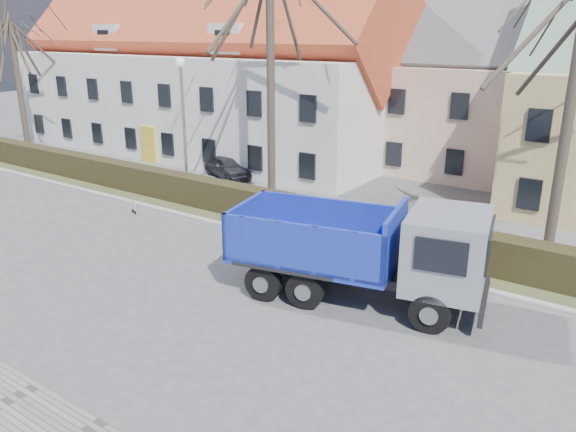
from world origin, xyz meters
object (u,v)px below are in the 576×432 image
Objects in this scene: streetlight at (184,128)px; parked_car_a at (227,167)px; dump_truck at (348,248)px; cart_frame at (132,205)px.

streetlight is 1.91× the size of parked_car_a.
dump_truck reaches higher than parked_car_a.
dump_truck is 15.32m from parked_car_a.
dump_truck is 2.24× the size of parked_car_a.
dump_truck is at bearing -23.63° from streetlight.
dump_truck is at bearing -8.61° from cart_frame.
cart_frame is (-11.75, 1.78, -1.21)m from dump_truck.
dump_truck reaches higher than cart_frame.
parked_car_a is (-12.40, 8.94, -0.96)m from dump_truck.
streetlight reaches higher than dump_truck.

